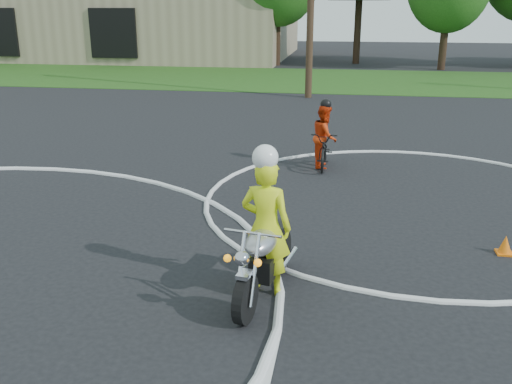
# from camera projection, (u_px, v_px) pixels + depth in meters

# --- Properties ---
(grass_strip) EXTENTS (120.00, 10.00, 0.02)m
(grass_strip) POSITION_uv_depth(u_px,v_px,m) (222.00, 78.00, 30.17)
(grass_strip) COLOR #1E4714
(grass_strip) RESTS_ON ground
(course_markings) EXTENTS (19.05, 19.05, 0.12)m
(course_markings) POSITION_uv_depth(u_px,v_px,m) (37.00, 260.00, 8.60)
(course_markings) COLOR silver
(course_markings) RESTS_ON ground
(primary_motorcycle) EXTENTS (0.81, 2.08, 1.10)m
(primary_motorcycle) POSITION_uv_depth(u_px,v_px,m) (264.00, 259.00, 7.39)
(primary_motorcycle) COLOR black
(primary_motorcycle) RESTS_ON ground
(rider_primary_grp) EXTENTS (0.74, 0.55, 2.04)m
(rider_primary_grp) POSITION_uv_depth(u_px,v_px,m) (266.00, 223.00, 7.38)
(rider_primary_grp) COLOR #E6F81A
(rider_primary_grp) RESTS_ON ground
(rider_second_grp) EXTENTS (0.62, 1.70, 1.62)m
(rider_second_grp) POSITION_uv_depth(u_px,v_px,m) (324.00, 143.00, 13.42)
(rider_second_grp) COLOR black
(rider_second_grp) RESTS_ON ground
(traffic_cones) EXTENTS (21.23, 11.47, 0.30)m
(traffic_cones) POSITION_uv_depth(u_px,v_px,m) (449.00, 352.00, 6.09)
(traffic_cones) COLOR orange
(traffic_cones) RESTS_ON ground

